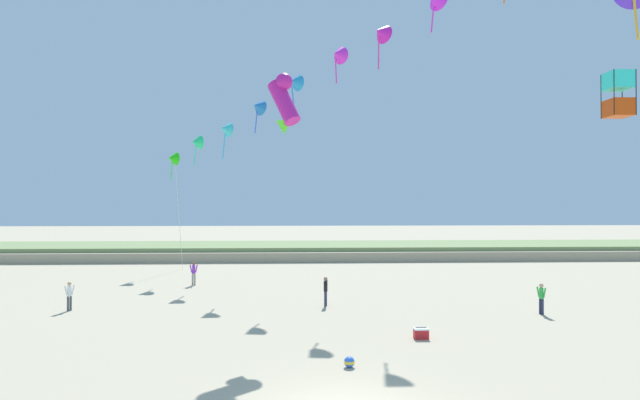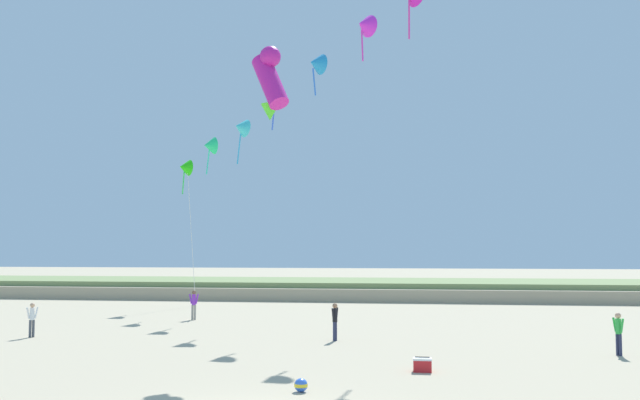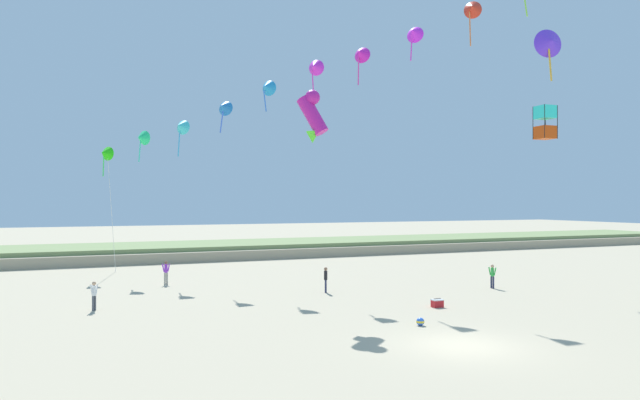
{
  "view_description": "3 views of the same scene",
  "coord_description": "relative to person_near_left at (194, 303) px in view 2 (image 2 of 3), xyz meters",
  "views": [
    {
      "loc": [
        -1.21,
        -12.85,
        5.36
      ],
      "look_at": [
        -0.25,
        8.68,
        5.61
      ],
      "focal_mm": 28.0,
      "sensor_mm": 36.0,
      "label": 1
    },
    {
      "loc": [
        3.45,
        -14.48,
        3.81
      ],
      "look_at": [
        -0.05,
        11.53,
        5.71
      ],
      "focal_mm": 38.0,
      "sensor_mm": 36.0,
      "label": 2
    },
    {
      "loc": [
        -13.49,
        -18.03,
        5.52
      ],
      "look_at": [
        -0.81,
        12.08,
        5.63
      ],
      "focal_mm": 32.0,
      "sensor_mm": 36.0,
      "label": 3
    }
  ],
  "objects": [
    {
      "name": "dune_ridge",
      "position": [
        8.21,
        18.75,
        -0.25
      ],
      "size": [
        120.0,
        11.77,
        1.32
      ],
      "color": "tan",
      "rests_on": "ground"
    },
    {
      "name": "person_near_left",
      "position": [
        0.0,
        0.0,
        0.0
      ],
      "size": [
        0.55,
        0.22,
        1.58
      ],
      "color": "gray",
      "rests_on": "ground"
    },
    {
      "name": "person_near_right",
      "position": [
        19.0,
        -9.83,
        -0.03
      ],
      "size": [
        0.32,
        0.5,
        1.53
      ],
      "color": "#282D4C",
      "rests_on": "ground"
    },
    {
      "name": "person_mid_center",
      "position": [
        -4.63,
        -7.93,
        -0.06
      ],
      "size": [
        0.42,
        0.42,
        1.48
      ],
      "color": "#474C56",
      "rests_on": "ground"
    },
    {
      "name": "person_far_left",
      "position": [
        8.49,
        -7.3,
        -0.02
      ],
      "size": [
        0.26,
        0.53,
        1.55
      ],
      "color": "#282D4C",
      "rests_on": "ground"
    },
    {
      "name": "large_kite_high_solo",
      "position": [
        6.35,
        -10.43,
        9.4
      ],
      "size": [
        1.87,
        1.68,
        2.89
      ],
      "color": "#C21E97"
    },
    {
      "name": "beach_cooler",
      "position": [
        11.97,
        -13.97,
        -0.7
      ],
      "size": [
        0.58,
        0.41,
        0.46
      ],
      "color": "red",
      "rests_on": "ground"
    },
    {
      "name": "beach_ball",
      "position": [
        8.71,
        -17.41,
        -0.73
      ],
      "size": [
        0.36,
        0.36,
        0.36
      ],
      "color": "blue",
      "rests_on": "ground"
    }
  ]
}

